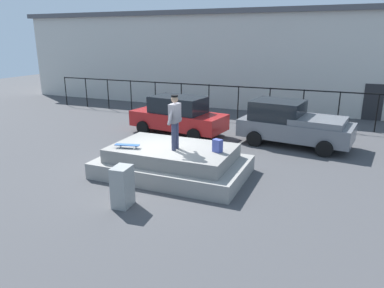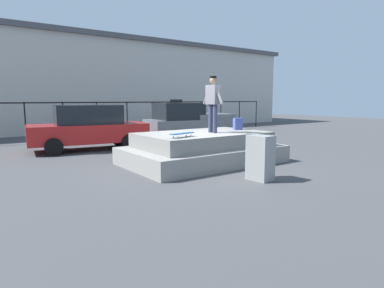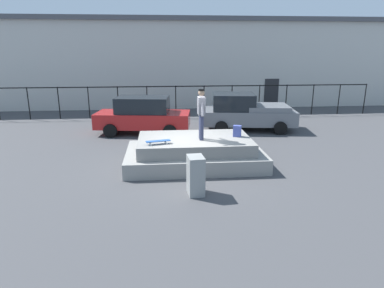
% 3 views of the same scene
% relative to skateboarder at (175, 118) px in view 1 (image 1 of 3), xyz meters
% --- Properties ---
extents(ground_plane, '(60.00, 60.00, 0.00)m').
position_rel_skateboarder_xyz_m(ground_plane, '(-0.47, -0.07, -1.99)').
color(ground_plane, '#424244').
extents(concrete_ledge, '(4.85, 2.98, 0.97)m').
position_rel_skateboarder_xyz_m(concrete_ledge, '(-0.21, 0.23, -1.56)').
color(concrete_ledge, gray).
rests_on(concrete_ledge, ground_plane).
extents(skateboarder, '(0.24, 0.96, 1.75)m').
position_rel_skateboarder_xyz_m(skateboarder, '(0.00, 0.00, 0.00)').
color(skateboarder, '#2D334C').
rests_on(skateboarder, concrete_ledge).
extents(skateboard, '(0.84, 0.38, 0.12)m').
position_rel_skateboarder_xyz_m(skateboard, '(-1.49, -0.49, -0.92)').
color(skateboard, '#264C8C').
rests_on(skateboard, concrete_ledge).
extents(backpack, '(0.33, 0.28, 0.40)m').
position_rel_skateboarder_xyz_m(backpack, '(1.34, 0.27, -0.82)').
color(backpack, '#3F4C99').
rests_on(backpack, concrete_ledge).
extents(car_red_sedan_near, '(4.71, 2.48, 1.79)m').
position_rel_skateboarder_xyz_m(car_red_sedan_near, '(-2.26, 5.05, -1.09)').
color(car_red_sedan_near, '#B21E1E').
rests_on(car_red_sedan_near, ground_plane).
extents(car_grey_pickup_mid, '(4.80, 2.66, 1.84)m').
position_rel_skateboarder_xyz_m(car_grey_pickup_mid, '(2.94, 5.34, -1.07)').
color(car_grey_pickup_mid, slate).
rests_on(car_grey_pickup_mid, ground_plane).
extents(utility_box, '(0.49, 0.64, 1.13)m').
position_rel_skateboarder_xyz_m(utility_box, '(-0.44, -2.42, -1.43)').
color(utility_box, gray).
rests_on(utility_box, ground_plane).
extents(fence_row, '(24.06, 0.06, 1.89)m').
position_rel_skateboarder_xyz_m(fence_row, '(-0.47, 9.03, -0.72)').
color(fence_row, black).
rests_on(fence_row, ground_plane).
extents(warehouse_building, '(34.87, 8.81, 6.08)m').
position_rel_skateboarder_xyz_m(warehouse_building, '(-0.47, 16.10, 1.06)').
color(warehouse_building, beige).
rests_on(warehouse_building, ground_plane).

